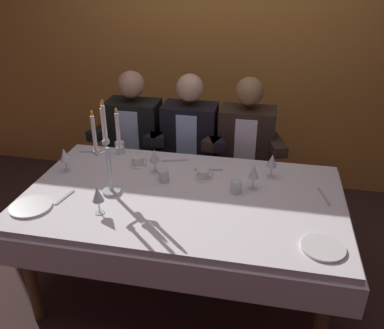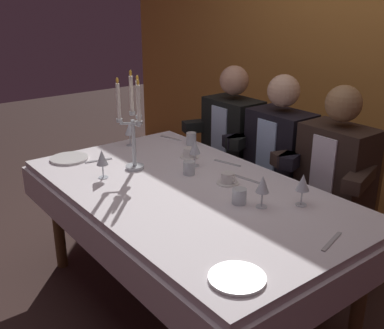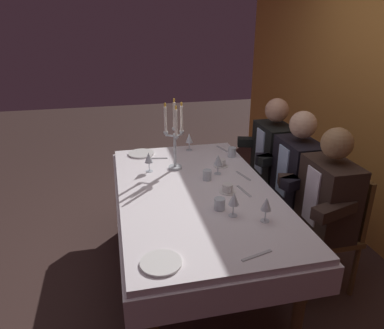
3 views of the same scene
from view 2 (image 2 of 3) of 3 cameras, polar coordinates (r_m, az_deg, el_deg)
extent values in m
plane|color=#3B2824|center=(2.87, -0.51, -16.60)|extent=(12.00, 12.00, 0.00)
cube|color=#D18A3C|center=(3.56, 21.79, 13.03)|extent=(6.00, 0.12, 2.70)
cube|color=white|center=(2.50, -0.57, -3.33)|extent=(1.90, 1.10, 0.04)
cube|color=white|center=(2.54, -0.56, -5.59)|extent=(1.94, 1.14, 0.18)
cylinder|color=brown|center=(3.14, -16.26, -6.46)|extent=(0.07, 0.07, 0.70)
cylinder|color=brown|center=(3.49, -3.16, -2.74)|extent=(0.07, 0.07, 0.70)
cylinder|color=brown|center=(2.48, 20.06, -14.70)|extent=(0.07, 0.07, 0.70)
cylinder|color=silver|center=(2.77, -7.07, -0.31)|extent=(0.11, 0.11, 0.02)
cylinder|color=silver|center=(2.73, -7.21, 2.64)|extent=(0.02, 0.02, 0.28)
cylinder|color=silver|center=(2.68, -7.38, 6.31)|extent=(0.04, 0.04, 0.02)
cylinder|color=white|center=(2.65, -7.49, 8.62)|extent=(0.02, 0.02, 0.20)
ellipsoid|color=yellow|center=(2.63, -7.61, 11.13)|extent=(0.02, 0.02, 0.03)
cylinder|color=silver|center=(2.66, -6.90, 4.91)|extent=(0.07, 0.01, 0.01)
cylinder|color=silver|center=(2.62, -6.50, 5.15)|extent=(0.04, 0.04, 0.02)
cylinder|color=white|center=(2.60, -6.59, 7.51)|extent=(0.02, 0.02, 0.20)
ellipsoid|color=yellow|center=(2.57, -6.70, 10.06)|extent=(0.02, 0.02, 0.03)
cylinder|color=silver|center=(2.72, -6.93, 5.27)|extent=(0.05, 0.07, 0.01)
cylinder|color=silver|center=(2.75, -6.57, 5.87)|extent=(0.04, 0.04, 0.02)
cylinder|color=white|center=(2.72, -6.67, 8.12)|extent=(0.02, 0.02, 0.20)
ellipsoid|color=yellow|center=(2.70, -6.77, 10.55)|extent=(0.02, 0.02, 0.03)
cylinder|color=silver|center=(2.69, -8.12, 5.03)|extent=(0.05, 0.07, 0.01)
cylinder|color=silver|center=(2.69, -8.94, 5.41)|extent=(0.04, 0.04, 0.02)
cylinder|color=white|center=(2.66, -9.08, 7.70)|extent=(0.02, 0.02, 0.20)
ellipsoid|color=yellow|center=(2.64, -9.22, 10.19)|extent=(0.02, 0.02, 0.03)
cylinder|color=white|center=(1.75, 5.58, -13.77)|extent=(0.22, 0.22, 0.01)
cylinder|color=white|center=(3.00, -14.92, 0.73)|extent=(0.24, 0.24, 0.01)
cylinder|color=silver|center=(2.30, 8.56, -5.14)|extent=(0.06, 0.06, 0.00)
cylinder|color=silver|center=(2.29, 8.62, -4.25)|extent=(0.01, 0.01, 0.07)
cone|color=silver|center=(2.25, 8.72, -2.40)|extent=(0.07, 0.07, 0.08)
cylinder|color=maroon|center=(2.26, 8.69, -2.98)|extent=(0.04, 0.04, 0.03)
cylinder|color=silver|center=(2.67, -10.87, -1.57)|extent=(0.06, 0.06, 0.00)
cylinder|color=silver|center=(2.66, -10.93, -0.78)|extent=(0.01, 0.01, 0.07)
cone|color=silver|center=(2.63, -11.05, 0.85)|extent=(0.07, 0.07, 0.08)
cylinder|color=silver|center=(2.80, 0.34, -0.12)|extent=(0.06, 0.06, 0.00)
cylinder|color=silver|center=(2.79, 0.34, 0.64)|extent=(0.01, 0.01, 0.07)
cone|color=silver|center=(2.76, 0.35, 2.20)|extent=(0.07, 0.07, 0.08)
cylinder|color=silver|center=(2.36, 13.29, -4.83)|extent=(0.06, 0.06, 0.00)
cylinder|color=silver|center=(2.34, 13.37, -3.96)|extent=(0.01, 0.01, 0.07)
cone|color=silver|center=(2.31, 13.53, -2.16)|extent=(0.07, 0.07, 0.08)
cylinder|color=maroon|center=(2.32, 13.48, -2.71)|extent=(0.04, 0.04, 0.03)
cylinder|color=silver|center=(3.20, -7.61, 2.38)|extent=(0.06, 0.06, 0.00)
cylinder|color=silver|center=(3.19, -7.64, 3.06)|extent=(0.01, 0.01, 0.07)
cone|color=silver|center=(3.16, -7.71, 4.44)|extent=(0.07, 0.07, 0.08)
cylinder|color=maroon|center=(3.17, -7.69, 4.01)|extent=(0.04, 0.04, 0.03)
cylinder|color=silver|center=(2.66, -0.36, -0.43)|extent=(0.07, 0.07, 0.08)
cylinder|color=silver|center=(3.17, -0.09, 3.17)|extent=(0.07, 0.07, 0.09)
cylinder|color=silver|center=(2.31, 5.85, -3.90)|extent=(0.07, 0.07, 0.08)
cylinder|color=white|center=(2.95, -0.31, 0.98)|extent=(0.12, 0.12, 0.01)
cylinder|color=white|center=(2.94, -0.31, 1.54)|extent=(0.08, 0.08, 0.05)
torus|color=white|center=(2.90, 0.29, 1.33)|extent=(0.04, 0.01, 0.04)
cylinder|color=white|center=(2.56, 4.43, -2.26)|extent=(0.12, 0.12, 0.01)
cylinder|color=white|center=(2.54, 4.45, -1.62)|extent=(0.08, 0.08, 0.05)
torus|color=white|center=(2.51, 5.21, -1.90)|extent=(0.04, 0.01, 0.04)
cube|color=#B7B7BC|center=(3.32, -2.63, 3.26)|extent=(0.19, 0.06, 0.01)
cube|color=#B7B7BC|center=(2.62, 6.62, -1.75)|extent=(0.19, 0.05, 0.01)
cube|color=#B7B7BC|center=(2.85, 4.35, 0.19)|extent=(0.19, 0.07, 0.01)
cube|color=#B7B7BC|center=(2.06, 16.85, -9.06)|extent=(0.07, 0.19, 0.01)
cube|color=#B7B7BC|center=(2.94, -11.45, 0.50)|extent=(0.05, 0.17, 0.01)
cylinder|color=brown|center=(3.66, 0.78, -3.96)|extent=(0.04, 0.04, 0.42)
cylinder|color=brown|center=(3.42, 4.55, -5.93)|extent=(0.04, 0.04, 0.42)
cylinder|color=brown|center=(3.88, 4.95, -2.59)|extent=(0.04, 0.04, 0.42)
cylinder|color=brown|center=(3.65, 8.77, -4.33)|extent=(0.04, 0.04, 0.42)
cube|color=brown|center=(3.56, 4.87, -0.79)|extent=(0.42, 0.42, 0.04)
cube|color=brown|center=(3.60, 7.23, 3.45)|extent=(0.38, 0.04, 0.44)
cube|color=black|center=(3.46, 5.02, 3.69)|extent=(0.42, 0.26, 0.54)
cube|color=silver|center=(3.37, 3.33, 3.77)|extent=(0.16, 0.01, 0.40)
sphere|color=tan|center=(3.37, 5.23, 10.30)|extent=(0.21, 0.21, 0.21)
cube|color=black|center=(3.55, 1.43, 4.85)|extent=(0.19, 0.34, 0.08)
cube|color=black|center=(3.23, 6.36, 3.14)|extent=(0.19, 0.34, 0.08)
cylinder|color=brown|center=(3.35, 5.77, -6.56)|extent=(0.04, 0.04, 0.42)
cylinder|color=brown|center=(3.13, 10.34, -8.88)|extent=(0.04, 0.04, 0.42)
cylinder|color=brown|center=(3.58, 9.99, -4.88)|extent=(0.04, 0.04, 0.42)
cylinder|color=brown|center=(3.38, 14.49, -6.89)|extent=(0.04, 0.04, 0.42)
cube|color=brown|center=(3.26, 10.40, -3.15)|extent=(0.42, 0.42, 0.04)
cube|color=brown|center=(3.31, 12.89, 1.50)|extent=(0.38, 0.04, 0.44)
cube|color=black|center=(3.15, 10.74, 1.68)|extent=(0.42, 0.26, 0.54)
cube|color=#ABC8EF|center=(3.05, 9.07, 1.72)|extent=(0.16, 0.01, 0.40)
sphere|color=tan|center=(3.05, 11.25, 8.90)|extent=(0.21, 0.21, 0.21)
cube|color=black|center=(3.21, 6.68, 3.03)|extent=(0.19, 0.34, 0.08)
cube|color=black|center=(2.93, 12.66, 0.92)|extent=(0.19, 0.34, 0.08)
cylinder|color=brown|center=(3.08, 11.57, -9.49)|extent=(0.04, 0.04, 0.42)
cylinder|color=brown|center=(2.90, 17.02, -12.11)|extent=(0.04, 0.04, 0.42)
cylinder|color=brown|center=(3.33, 15.69, -7.41)|extent=(0.04, 0.04, 0.42)
cylinder|color=brown|center=(3.17, 20.91, -9.64)|extent=(0.04, 0.04, 0.42)
cube|color=brown|center=(3.01, 16.74, -5.80)|extent=(0.42, 0.42, 0.04)
cube|color=brown|center=(3.06, 19.30, -0.72)|extent=(0.38, 0.04, 0.44)
cube|color=#30221C|center=(2.89, 17.32, -0.64)|extent=(0.42, 0.26, 0.54)
cube|color=white|center=(2.78, 15.76, -0.69)|extent=(0.16, 0.01, 0.40)
sphere|color=#977049|center=(2.78, 18.21, 7.16)|extent=(0.21, 0.21, 0.21)
cube|color=#30221C|center=(2.93, 12.79, 0.87)|extent=(0.19, 0.34, 0.08)
cube|color=#30221C|center=(2.69, 19.94, -1.66)|extent=(0.19, 0.34, 0.08)
camera|label=1|loc=(1.52, -67.59, 18.62)|focal=37.45mm
camera|label=3|loc=(0.97, 85.83, 12.90)|focal=33.79mm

